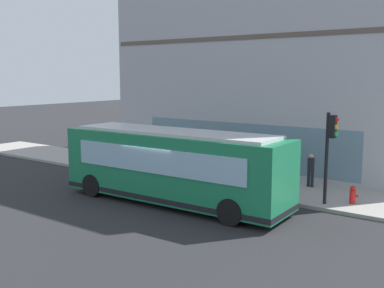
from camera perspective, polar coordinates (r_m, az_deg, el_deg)
ground at (r=19.35m, az=-3.45°, el=-7.31°), size 120.00×120.00×0.00m
sidewalk_curb at (r=22.95m, az=3.79°, el=-4.59°), size 3.95×40.00×0.15m
building_corner at (r=28.46m, az=11.40°, el=10.98°), size 9.87×17.82×13.16m
city_bus_nearside at (r=18.88m, az=-2.41°, el=-2.86°), size 2.75×10.09×3.07m
traffic_light_near_corner at (r=18.81m, az=16.95°, el=0.38°), size 0.32×0.49×3.71m
fire_hydrant at (r=19.65m, az=19.49°, el=-6.01°), size 0.35×0.35×0.74m
pedestrian_walking_along_curb at (r=21.85m, az=14.66°, el=-2.96°), size 0.32×0.32×1.55m
pedestrian_near_building_entrance at (r=23.49m, az=6.02°, el=-1.49°), size 0.32×0.32×1.82m
pedestrian_by_light_pole at (r=23.08m, az=-0.05°, el=-1.65°), size 0.32×0.32×1.80m
newspaper_vending_box at (r=21.16m, az=8.99°, el=-4.33°), size 0.44×0.43×0.90m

